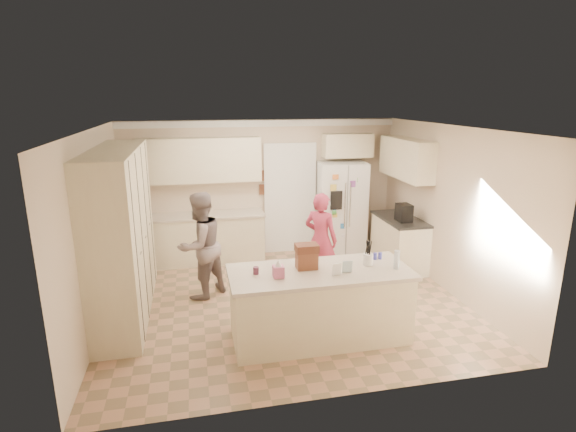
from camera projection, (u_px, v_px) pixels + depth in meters
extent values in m
cube|color=tan|center=(286.00, 302.00, 6.83)|extent=(5.20, 4.60, 0.02)
cube|color=white|center=(286.00, 127.00, 6.15)|extent=(5.20, 4.60, 0.02)
cube|color=beige|center=(262.00, 188.00, 8.67)|extent=(5.20, 0.02, 2.60)
cube|color=beige|center=(336.00, 282.00, 4.31)|extent=(5.20, 0.02, 2.60)
cube|color=beige|center=(94.00, 230.00, 5.96)|extent=(0.02, 4.60, 2.60)
cube|color=beige|center=(449.00, 210.00, 7.02)|extent=(0.02, 4.60, 2.60)
cube|color=white|center=(261.00, 123.00, 8.30)|extent=(5.20, 0.08, 0.12)
cube|color=#EFE6BE|center=(122.00, 233.00, 6.25)|extent=(0.60, 2.60, 2.35)
cube|color=#EFE6BE|center=(204.00, 239.00, 8.37)|extent=(2.20, 0.60, 0.88)
cube|color=beige|center=(203.00, 215.00, 8.24)|extent=(2.24, 0.63, 0.04)
cube|color=#EFE6BE|center=(200.00, 160.00, 8.11)|extent=(2.20, 0.35, 0.80)
cube|color=black|center=(290.00, 200.00, 8.82)|extent=(0.90, 0.06, 2.10)
cube|color=white|center=(290.00, 200.00, 8.79)|extent=(1.02, 0.03, 2.22)
cube|color=brown|center=(263.00, 176.00, 8.57)|extent=(0.15, 0.02, 0.20)
cube|color=brown|center=(263.00, 189.00, 8.64)|extent=(0.15, 0.02, 0.20)
cube|color=white|center=(341.00, 208.00, 8.77)|extent=(0.96, 0.78, 1.80)
cube|color=gray|center=(347.00, 213.00, 8.44)|extent=(0.02, 0.02, 1.78)
cube|color=black|center=(336.00, 200.00, 8.32)|extent=(0.22, 0.03, 0.35)
cylinder|color=silver|center=(345.00, 205.00, 8.38)|extent=(0.02, 0.02, 0.85)
cylinder|color=silver|center=(350.00, 205.00, 8.40)|extent=(0.02, 0.02, 0.85)
cube|color=#EFE6BE|center=(347.00, 145.00, 8.62)|extent=(0.95, 0.35, 0.45)
cube|color=#EFE6BE|center=(399.00, 243.00, 8.13)|extent=(0.60, 1.20, 0.88)
cube|color=#2D2B28|center=(400.00, 219.00, 8.00)|extent=(0.63, 1.24, 0.04)
cube|color=#EFE6BE|center=(406.00, 159.00, 7.95)|extent=(0.35, 1.50, 0.70)
cube|color=black|center=(404.00, 213.00, 7.76)|extent=(0.22, 0.28, 0.30)
cube|color=#EFE6BE|center=(319.00, 306.00, 5.72)|extent=(2.20, 0.90, 0.88)
cube|color=beige|center=(320.00, 272.00, 5.60)|extent=(2.28, 0.96, 0.05)
cylinder|color=white|center=(368.00, 259.00, 5.75)|extent=(0.13, 0.13, 0.15)
cube|color=#C55F8C|center=(278.00, 272.00, 5.37)|extent=(0.13, 0.13, 0.14)
cone|color=white|center=(278.00, 263.00, 5.34)|extent=(0.08, 0.08, 0.08)
cube|color=brown|center=(307.00, 260.00, 5.63)|extent=(0.26, 0.18, 0.22)
cube|color=#592D1E|center=(307.00, 248.00, 5.59)|extent=(0.28, 0.20, 0.10)
cylinder|color=#59263F|center=(256.00, 271.00, 5.47)|extent=(0.07, 0.07, 0.09)
cube|color=white|center=(337.00, 269.00, 5.41)|extent=(0.12, 0.06, 0.16)
cube|color=silver|center=(347.00, 267.00, 5.49)|extent=(0.12, 0.05, 0.16)
cylinder|color=silver|center=(397.00, 260.00, 5.61)|extent=(0.07, 0.07, 0.24)
cylinder|color=#393CA8|center=(375.00, 256.00, 5.95)|extent=(0.05, 0.05, 0.09)
cylinder|color=#393CA8|center=(380.00, 256.00, 5.97)|extent=(0.05, 0.05, 0.09)
imported|color=gray|center=(200.00, 245.00, 6.82)|extent=(1.02, 1.00, 1.65)
imported|color=#AD324B|center=(321.00, 239.00, 7.28)|extent=(0.67, 0.65, 1.55)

